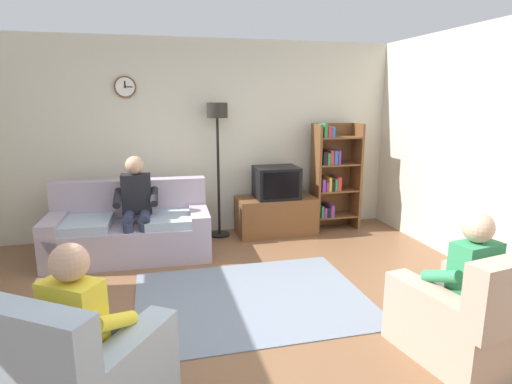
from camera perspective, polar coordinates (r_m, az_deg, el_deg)
The scene contains 13 objects.
ground_plane at distance 3.89m, azimuth -2.23°, elevation -16.78°, with size 12.00×12.00×0.00m, color brown.
back_wall_assembly at distance 6.05m, azimuth -7.53°, elevation 7.19°, with size 6.20×0.17×2.70m.
couch at distance 5.41m, azimuth -16.64°, elevation -5.10°, with size 1.93×0.95×0.90m.
tv_stand at distance 6.05m, azimuth 2.66°, elevation -3.17°, with size 1.10×0.56×0.54m.
tv at distance 5.91m, azimuth 2.77°, elevation 1.32°, with size 0.60×0.49×0.44m.
bookshelf at distance 6.30m, azimuth 10.28°, elevation 2.25°, with size 0.68×0.36×1.56m.
floor_lamp at distance 5.76m, azimuth -5.22°, elevation 7.97°, with size 0.28×0.28×1.85m.
armchair_near_window at distance 2.93m, azimuth -22.64°, elevation -21.97°, with size 1.16×1.18×0.90m.
armchair_near_bookshelf at distance 3.65m, azimuth 26.70°, elevation -15.19°, with size 0.94×1.00×0.90m.
area_rug at distance 4.23m, azimuth -0.60°, elevation -14.17°, with size 2.20×1.70×0.01m, color slate.
person_on_couch at distance 5.20m, azimuth -15.86°, elevation -1.36°, with size 0.52×0.55×1.24m.
person_in_left_armchair at distance 2.83m, azimuth -21.94°, elevation -15.83°, with size 0.61×0.64×1.12m.
person_in_right_armchair at distance 3.57m, azimuth 26.09°, elevation -10.17°, with size 0.56×0.58×1.12m.
Camera 1 is at (-0.67, -3.33, 1.91)m, focal length 29.60 mm.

